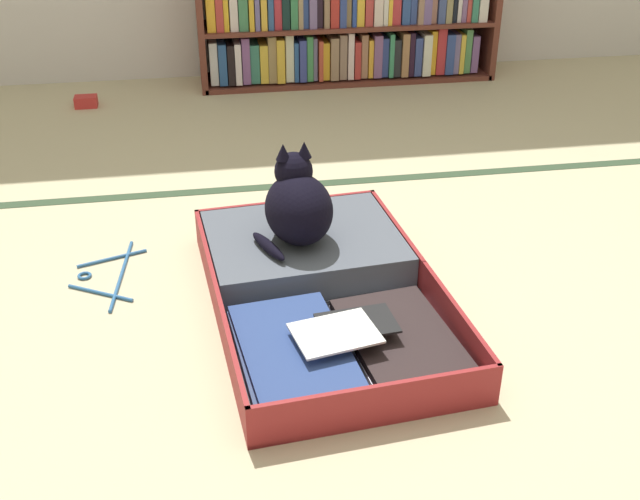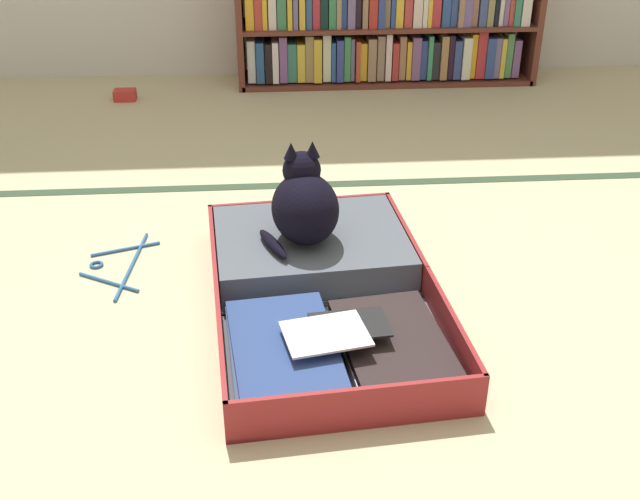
% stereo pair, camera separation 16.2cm
% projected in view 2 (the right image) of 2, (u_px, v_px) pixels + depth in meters
% --- Properties ---
extents(ground_plane, '(10.00, 10.00, 0.00)m').
position_uv_depth(ground_plane, '(375.00, 356.00, 1.93)').
color(ground_plane, '#C4B891').
extents(tatami_border, '(4.80, 0.05, 0.00)m').
position_uv_depth(tatami_border, '(338.00, 184.00, 2.81)').
color(tatami_border, '#32472E').
rests_on(tatami_border, ground_plane).
extents(bookshelf, '(1.45, 0.29, 0.81)m').
position_uv_depth(bookshelf, '(387.00, 0.00, 3.69)').
color(bookshelf, brown).
rests_on(bookshelf, ground_plane).
extents(open_suitcase, '(0.66, 0.99, 0.11)m').
position_uv_depth(open_suitcase, '(318.00, 283.00, 2.13)').
color(open_suitcase, maroon).
rests_on(open_suitcase, ground_plane).
extents(black_cat, '(0.25, 0.27, 0.28)m').
position_uv_depth(black_cat, '(304.00, 205.00, 2.17)').
color(black_cat, black).
rests_on(black_cat, open_suitcase).
extents(clothes_hanger, '(0.22, 0.38, 0.01)m').
position_uv_depth(clothes_hanger, '(120.00, 265.00, 2.30)').
color(clothes_hanger, '#2C6098').
rests_on(clothes_hanger, ground_plane).
extents(small_red_pouch, '(0.10, 0.07, 0.05)m').
position_uv_depth(small_red_pouch, '(125.00, 95.00, 3.60)').
color(small_red_pouch, red).
rests_on(small_red_pouch, ground_plane).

